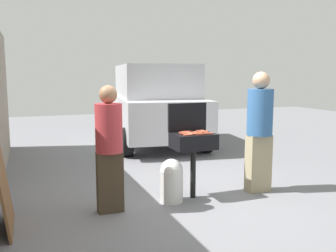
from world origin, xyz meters
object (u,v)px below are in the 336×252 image
object	(u,v)px
hot_dog_10	(187,134)
parked_minivan	(154,104)
hot_dog_7	(209,133)
leaning_board	(4,187)
hot_dog_11	(201,134)
hot_dog_9	(204,131)
hot_dog_8	(188,135)
hot_dog_2	(186,132)
hot_dog_5	(203,132)
person_left	(109,144)
hot_dog_3	(200,131)
bbq_grill	(193,143)
hot_dog_4	(198,133)
hot_dog_6	(184,133)
hot_dog_1	(197,132)
hot_dog_0	(183,132)
hot_dog_12	(191,133)
person_right	(260,127)
hot_dog_13	(192,134)
propane_tank	(172,180)

from	to	relation	value
hot_dog_10	parked_minivan	bearing A→B (deg)	76.97
hot_dog_7	leaning_board	world-z (taller)	leaning_board
hot_dog_7	hot_dog_11	distance (m)	0.14
hot_dog_9	leaning_board	distance (m)	2.75
hot_dog_8	hot_dog_9	bearing A→B (deg)	31.32
hot_dog_2	parked_minivan	size ratio (longest dim) A/B	0.03
hot_dog_5	person_left	world-z (taller)	person_left
hot_dog_7	hot_dog_3	bearing A→B (deg)	92.76
bbq_grill	hot_dog_10	xyz separation A→B (m)	(-0.12, -0.06, 0.16)
hot_dog_4	parked_minivan	xyz separation A→B (m)	(0.86, 4.42, 0.06)
hot_dog_2	hot_dog_3	world-z (taller)	same
hot_dog_6	hot_dog_11	world-z (taller)	same
hot_dog_1	hot_dog_10	xyz separation A→B (m)	(-0.18, -0.08, 0.00)
hot_dog_0	person_left	bearing A→B (deg)	-170.01
hot_dog_4	hot_dog_5	size ratio (longest dim) A/B	1.00
hot_dog_4	leaning_board	xyz separation A→B (m)	(-2.54, -0.20, -0.45)
hot_dog_10	hot_dog_12	bearing A→B (deg)	29.57
hot_dog_3	hot_dog_9	world-z (taller)	same
hot_dog_4	person_right	bearing A→B (deg)	-1.13
hot_dog_3	person_right	bearing A→B (deg)	-12.79
bbq_grill	hot_dog_5	xyz separation A→B (m)	(0.15, -0.02, 0.16)
hot_dog_8	hot_dog_13	size ratio (longest dim) A/B	1.00
hot_dog_0	person_left	world-z (taller)	person_left
hot_dog_6	person_right	bearing A→B (deg)	-2.55
hot_dog_4	hot_dog_5	bearing A→B (deg)	21.85
person_right	parked_minivan	size ratio (longest dim) A/B	0.40
hot_dog_3	hot_dog_9	size ratio (longest dim) A/B	1.00
hot_dog_13	hot_dog_6	bearing A→B (deg)	129.20
hot_dog_10	hot_dog_13	world-z (taller)	same
hot_dog_4	hot_dog_13	xyz separation A→B (m)	(-0.12, -0.05, 0.00)
hot_dog_2	hot_dog_3	xyz separation A→B (m)	(0.22, 0.02, 0.00)
hot_dog_2	propane_tank	distance (m)	0.72
hot_dog_1	hot_dog_8	xyz separation A→B (m)	(-0.22, -0.19, 0.00)
hot_dog_8	propane_tank	world-z (taller)	hot_dog_8
hot_dog_9	hot_dog_13	distance (m)	0.32
hot_dog_0	person_left	xyz separation A→B (m)	(-1.12, -0.20, -0.06)
hot_dog_4	hot_dog_12	distance (m)	0.09
hot_dog_6	person_right	distance (m)	1.21
hot_dog_5	leaning_board	world-z (taller)	leaning_board
bbq_grill	hot_dog_4	world-z (taller)	hot_dog_4
hot_dog_13	bbq_grill	bearing A→B (deg)	55.46
hot_dog_8	parked_minivan	bearing A→B (deg)	76.87
hot_dog_2	hot_dog_8	xyz separation A→B (m)	(-0.09, -0.26, 0.00)
hot_dog_8	hot_dog_9	world-z (taller)	same
hot_dog_0	hot_dog_9	size ratio (longest dim) A/B	1.00
bbq_grill	person_right	size ratio (longest dim) A/B	0.52
hot_dog_7	hot_dog_4	bearing A→B (deg)	148.65
hot_dog_5	hot_dog_12	xyz separation A→B (m)	(-0.19, 0.01, 0.00)
hot_dog_7	leaning_board	distance (m)	2.71
hot_dog_0	parked_minivan	xyz separation A→B (m)	(1.03, 4.29, 0.06)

